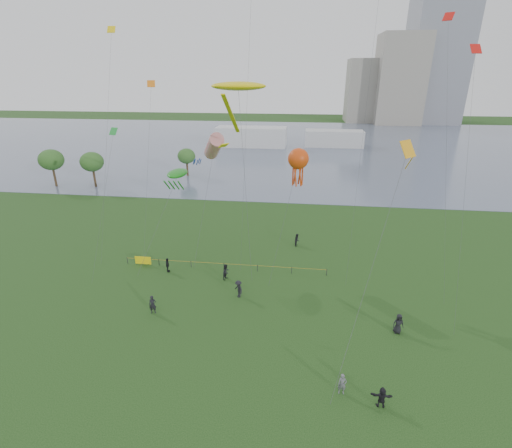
# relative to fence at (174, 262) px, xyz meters

# --- Properties ---
(ground_plane) EXTENTS (400.00, 400.00, 0.00)m
(ground_plane) POSITION_rel_fence_xyz_m (10.55, -14.90, -0.55)
(ground_plane) COLOR #163510
(lake) EXTENTS (400.00, 120.00, 0.08)m
(lake) POSITION_rel_fence_xyz_m (10.55, 85.10, -0.53)
(lake) COLOR slate
(lake) RESTS_ON ground_plane
(building_mid) EXTENTS (20.00, 20.00, 38.00)m
(building_mid) POSITION_rel_fence_xyz_m (56.55, 147.10, 18.45)
(building_mid) COLOR gray
(building_mid) RESTS_ON ground_plane
(building_low) EXTENTS (16.00, 18.00, 28.00)m
(building_low) POSITION_rel_fence_xyz_m (42.55, 153.10, 13.45)
(building_low) COLOR gray
(building_low) RESTS_ON ground_plane
(pavilion_left) EXTENTS (22.00, 8.00, 6.00)m
(pavilion_left) POSITION_rel_fence_xyz_m (-1.45, 80.10, 2.45)
(pavilion_left) COLOR silver
(pavilion_left) RESTS_ON ground_plane
(pavilion_right) EXTENTS (18.00, 7.00, 5.00)m
(pavilion_right) POSITION_rel_fence_xyz_m (24.55, 83.10, 1.95)
(pavilion_right) COLOR silver
(pavilion_right) RESTS_ON ground_plane
(trees) EXTENTS (28.73, 16.07, 7.58)m
(trees) POSITION_rel_fence_xyz_m (-26.79, 32.95, 4.60)
(trees) COLOR #3B2B1B
(trees) RESTS_ON ground_plane
(fence) EXTENTS (24.07, 0.07, 1.05)m
(fence) POSITION_rel_fence_xyz_m (0.00, 0.00, 0.00)
(fence) COLOR black
(fence) RESTS_ON ground_plane
(kite_flyer) EXTENTS (0.61, 0.40, 1.69)m
(kite_flyer) POSITION_rel_fence_xyz_m (18.30, -17.02, 0.29)
(kite_flyer) COLOR slate
(kite_flyer) RESTS_ON ground_plane
(spectator_a) EXTENTS (0.99, 1.09, 1.83)m
(spectator_a) POSITION_rel_fence_xyz_m (6.84, -2.15, 0.36)
(spectator_a) COLOR black
(spectator_a) RESTS_ON ground_plane
(spectator_b) EXTENTS (1.33, 1.39, 1.90)m
(spectator_b) POSITION_rel_fence_xyz_m (8.81, -5.55, 0.40)
(spectator_b) COLOR black
(spectator_b) RESTS_ON ground_plane
(spectator_c) EXTENTS (0.63, 1.09, 1.75)m
(spectator_c) POSITION_rel_fence_xyz_m (-0.27, -1.38, 0.32)
(spectator_c) COLOR black
(spectator_c) RESTS_ON ground_plane
(spectator_d) EXTENTS (0.95, 0.65, 1.89)m
(spectator_d) POSITION_rel_fence_xyz_m (23.86, -9.47, 0.39)
(spectator_d) COLOR black
(spectator_d) RESTS_ON ground_plane
(spectator_e) EXTENTS (1.51, 0.52, 1.61)m
(spectator_e) POSITION_rel_fence_xyz_m (20.91, -17.85, 0.25)
(spectator_e) COLOR black
(spectator_e) RESTS_ON ground_plane
(spectator_f) EXTENTS (0.78, 0.61, 1.88)m
(spectator_f) POSITION_rel_fence_xyz_m (1.07, -9.33, 0.38)
(spectator_f) COLOR black
(spectator_f) RESTS_ON ground_plane
(spectator_g) EXTENTS (0.82, 0.96, 1.70)m
(spectator_g) POSITION_rel_fence_xyz_m (14.58, 7.65, 0.30)
(spectator_g) COLOR black
(spectator_g) RESTS_ON ground_plane
(kite_stingray) EXTENTS (5.59, 10.22, 20.83)m
(kite_stingray) POSITION_rel_fence_xyz_m (8.03, 1.03, 19.78)
(kite_stingray) COLOR #3F3F42
(kite_windsock) EXTENTS (4.19, 7.51, 15.46)m
(kite_windsock) POSITION_rel_fence_xyz_m (4.32, 4.91, 13.04)
(kite_windsock) COLOR #3F3F42
(kite_creature) EXTENTS (4.77, 7.98, 11.03)m
(kite_creature) POSITION_rel_fence_xyz_m (0.18, 3.28, 10.04)
(kite_creature) COLOR #3F3F42
(kite_octopus) EXTENTS (3.73, 5.14, 14.35)m
(kite_octopus) POSITION_rel_fence_xyz_m (14.32, 1.00, 12.61)
(kite_octopus) COLOR #3F3F42
(kite_delta) EXTENTS (6.83, 13.30, 16.41)m
(kite_delta) POSITION_rel_fence_xyz_m (23.16, -6.30, 14.42)
(kite_delta) COLOR #3F3F42
(small_kites) EXTENTS (37.13, 10.28, 16.32)m
(small_kites) POSITION_rel_fence_xyz_m (9.93, 3.88, 24.08)
(small_kites) COLOR yellow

